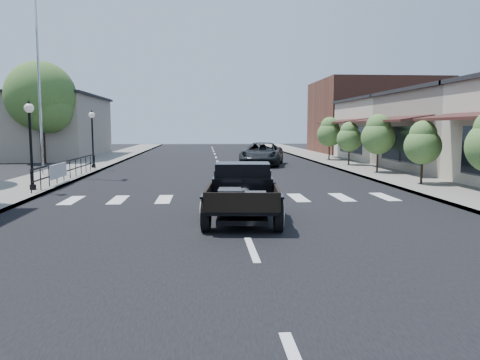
{
  "coord_description": "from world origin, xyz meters",
  "views": [
    {
      "loc": [
        -0.97,
        -12.48,
        2.56
      ],
      "look_at": [
        0.08,
        1.25,
        1.0
      ],
      "focal_mm": 35.0,
      "sensor_mm": 36.0,
      "label": 1
    }
  ],
  "objects": [
    {
      "name": "road_markings",
      "position": [
        0.0,
        10.0,
        0.0
      ],
      "size": [
        12.0,
        60.0,
        0.06
      ],
      "primitive_type": null,
      "color": "silver",
      "rests_on": "ground"
    },
    {
      "name": "flagpole",
      "position": [
        -9.2,
        12.0,
        5.82
      ],
      "size": [
        0.12,
        0.12,
        11.34
      ],
      "primitive_type": "cylinder",
      "color": "silver",
      "rests_on": "sidewalk_left"
    },
    {
      "name": "railing",
      "position": [
        -7.3,
        10.0,
        0.65
      ],
      "size": [
        0.08,
        10.0,
        1.0
      ],
      "primitive_type": null,
      "color": "black",
      "rests_on": "sidewalk_left"
    },
    {
      "name": "small_tree_b",
      "position": [
        8.3,
        6.78,
        1.44
      ],
      "size": [
        1.55,
        1.55,
        2.59
      ],
      "primitive_type": null,
      "color": "#4A7435",
      "rests_on": "sidewalk_right"
    },
    {
      "name": "road",
      "position": [
        0.0,
        15.0,
        0.01
      ],
      "size": [
        14.0,
        80.0,
        0.02
      ],
      "primitive_type": "cube",
      "color": "black",
      "rests_on": "ground"
    },
    {
      "name": "sidewalk_right",
      "position": [
        8.5,
        15.0,
        0.07
      ],
      "size": [
        3.0,
        80.0,
        0.15
      ],
      "primitive_type": "cube",
      "color": "gray",
      "rests_on": "ground"
    },
    {
      "name": "far_building_right",
      "position": [
        15.5,
        32.0,
        3.5
      ],
      "size": [
        11.0,
        10.0,
        7.0
      ],
      "primitive_type": "cube",
      "color": "brown",
      "rests_on": "ground"
    },
    {
      "name": "low_building_left",
      "position": [
        -15.0,
        28.0,
        2.5
      ],
      "size": [
        10.0,
        12.0,
        5.0
      ],
      "primitive_type": "cube",
      "color": "#A79A8C",
      "rests_on": "ground"
    },
    {
      "name": "ground",
      "position": [
        0.0,
        0.0,
        0.0
      ],
      "size": [
        120.0,
        120.0,
        0.0
      ],
      "primitive_type": "plane",
      "color": "black",
      "rests_on": "ground"
    },
    {
      "name": "banner",
      "position": [
        -7.22,
        8.0,
        0.45
      ],
      "size": [
        0.04,
        2.2,
        0.6
      ],
      "primitive_type": null,
      "color": "silver",
      "rests_on": "sidewalk_left"
    },
    {
      "name": "storefront_far",
      "position": [
        15.0,
        22.0,
        2.25
      ],
      "size": [
        10.0,
        9.0,
        4.5
      ],
      "primitive_type": "cube",
      "color": "#B3AA97",
      "rests_on": "ground"
    },
    {
      "name": "second_car",
      "position": [
        2.87,
        18.51,
        0.76
      ],
      "size": [
        3.71,
        5.92,
        1.53
      ],
      "primitive_type": "imported",
      "rotation": [
        0.0,
        0.0,
        -0.23
      ],
      "color": "black",
      "rests_on": "ground"
    },
    {
      "name": "small_tree_d",
      "position": [
        8.3,
        16.93,
        1.48
      ],
      "size": [
        1.59,
        1.59,
        2.65
      ],
      "primitive_type": null,
      "color": "#4A7435",
      "rests_on": "sidewalk_right"
    },
    {
      "name": "small_tree_c",
      "position": [
        8.3,
        11.95,
        1.65
      ],
      "size": [
        1.79,
        1.79,
        2.99
      ],
      "primitive_type": null,
      "color": "#4A7435",
      "rests_on": "sidewalk_right"
    },
    {
      "name": "sidewalk_left",
      "position": [
        -8.5,
        15.0,
        0.07
      ],
      "size": [
        3.0,
        80.0,
        0.15
      ],
      "primitive_type": "cube",
      "color": "gray",
      "rests_on": "ground"
    },
    {
      "name": "hotrod_pickup",
      "position": [
        0.08,
        0.31,
        0.8
      ],
      "size": [
        2.56,
        4.79,
        1.6
      ],
      "primitive_type": null,
      "rotation": [
        0.0,
        0.0,
        -0.09
      ],
      "color": "black",
      "rests_on": "ground"
    },
    {
      "name": "small_tree_e",
      "position": [
        8.3,
        21.71,
        1.67
      ],
      "size": [
        1.82,
        1.82,
        3.04
      ],
      "primitive_type": null,
      "color": "#4A7435",
      "rests_on": "sidewalk_right"
    },
    {
      "name": "lamp_post_b",
      "position": [
        -7.6,
        6.0,
        1.86
      ],
      "size": [
        0.36,
        0.36,
        3.43
      ],
      "primitive_type": null,
      "color": "black",
      "rests_on": "sidewalk_left"
    },
    {
      "name": "big_tree_far",
      "position": [
        -12.5,
        22.0,
        3.6
      ],
      "size": [
        4.9,
        4.9,
        7.2
      ],
      "primitive_type": null,
      "color": "#40652B",
      "rests_on": "ground"
    },
    {
      "name": "lamp_post_c",
      "position": [
        -7.6,
        16.0,
        1.86
      ],
      "size": [
        0.36,
        0.36,
        3.43
      ],
      "primitive_type": null,
      "color": "black",
      "rests_on": "sidewalk_left"
    }
  ]
}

